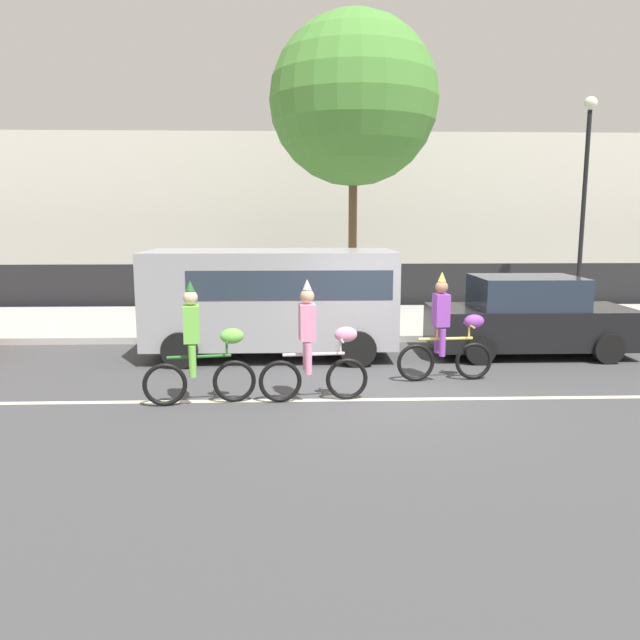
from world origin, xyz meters
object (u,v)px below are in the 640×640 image
parade_cyclist_pink (315,348)px  street_lamp_post (586,174)px  parked_van_grey (275,295)px  parked_car_black (528,318)px  parade_cyclist_purple (447,334)px  parade_cyclist_lime (200,351)px

parade_cyclist_pink → street_lamp_post: bearing=45.1°
parked_van_grey → parade_cyclist_pink: bearing=-77.2°
parade_cyclist_pink → parked_car_black: 5.54m
parade_cyclist_purple → parked_van_grey: bearing=146.1°
parade_cyclist_lime → parade_cyclist_purple: bearing=17.2°
parade_cyclist_lime → parade_cyclist_pink: same height
parade_cyclist_lime → parked_car_black: bearing=27.5°
parade_cyclist_lime → parked_car_black: (6.29, 3.28, -0.06)m
parade_cyclist_lime → street_lamp_post: 12.48m
parade_cyclist_lime → parked_van_grey: size_ratio=0.38×
parade_cyclist_pink → street_lamp_post: size_ratio=0.33×
parked_car_black → street_lamp_post: 6.24m
parked_van_grey → parked_car_black: (5.27, -0.05, -0.50)m
parade_cyclist_pink → parked_car_black: size_ratio=0.47×
parade_cyclist_lime → parade_cyclist_pink: 1.76m
parade_cyclist_lime → parked_van_grey: (1.02, 3.33, 0.44)m
parade_cyclist_purple → parade_cyclist_lime: bearing=-162.8°
street_lamp_post → parked_car_black: bearing=-124.4°
parade_cyclist_purple → street_lamp_post: bearing=50.9°
parade_cyclist_lime → parade_cyclist_pink: bearing=3.3°
parade_cyclist_pink → street_lamp_post: street_lamp_post is taller
parade_cyclist_purple → street_lamp_post: (5.22, 6.43, 3.15)m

